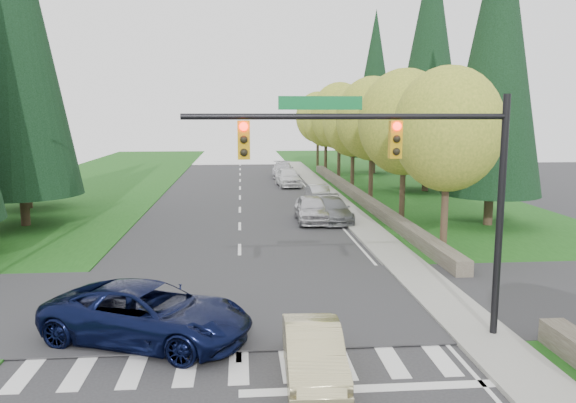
{
  "coord_description": "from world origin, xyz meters",
  "views": [
    {
      "loc": [
        0.12,
        -10.11,
        6.27
      ],
      "look_at": [
        1.97,
        11.96,
        2.8
      ],
      "focal_mm": 35.0,
      "sensor_mm": 36.0,
      "label": 1
    }
  ],
  "objects": [
    {
      "name": "grass_east",
      "position": [
        13.0,
        20.0,
        0.03
      ],
      "size": [
        14.0,
        110.0,
        0.06
      ],
      "primitive_type": "cube",
      "color": "#184913",
      "rests_on": "ground"
    },
    {
      "name": "cross_street",
      "position": [
        0.0,
        8.0,
        0.0
      ],
      "size": [
        120.0,
        8.0,
        0.1
      ],
      "primitive_type": "cube",
      "color": "#28282B",
      "rests_on": "ground"
    },
    {
      "name": "sidewalk_east",
      "position": [
        6.9,
        22.0,
        0.07
      ],
      "size": [
        1.8,
        80.0,
        0.13
      ],
      "primitive_type": "cube",
      "color": "gray",
      "rests_on": "ground"
    },
    {
      "name": "curb_east",
      "position": [
        6.05,
        22.0,
        0.07
      ],
      "size": [
        0.2,
        80.0,
        0.13
      ],
      "primitive_type": "cube",
      "color": "gray",
      "rests_on": "ground"
    },
    {
      "name": "stone_wall_north",
      "position": [
        8.6,
        30.0,
        0.35
      ],
      "size": [
        0.7,
        40.0,
        0.7
      ],
      "primitive_type": "cube",
      "color": "#4C4438",
      "rests_on": "ground"
    },
    {
      "name": "traffic_signal",
      "position": [
        4.37,
        4.5,
        4.98
      ],
      "size": [
        8.7,
        0.37,
        6.8
      ],
      "color": "black",
      "rests_on": "ground"
    },
    {
      "name": "decid_tree_0",
      "position": [
        9.2,
        14.0,
        5.6
      ],
      "size": [
        4.8,
        4.8,
        8.37
      ],
      "color": "#38281C",
      "rests_on": "ground"
    },
    {
      "name": "decid_tree_1",
      "position": [
        9.3,
        21.0,
        5.8
      ],
      "size": [
        5.2,
        5.2,
        8.8
      ],
      "color": "#38281C",
      "rests_on": "ground"
    },
    {
      "name": "decid_tree_2",
      "position": [
        9.1,
        28.0,
        5.93
      ],
      "size": [
        5.0,
        5.0,
        8.82
      ],
      "color": "#38281C",
      "rests_on": "ground"
    },
    {
      "name": "decid_tree_3",
      "position": [
        9.2,
        35.0,
        5.66
      ],
      "size": [
        5.0,
        5.0,
        8.55
      ],
      "color": "#38281C",
      "rests_on": "ground"
    },
    {
      "name": "decid_tree_4",
      "position": [
        9.3,
        42.0,
        6.06
      ],
      "size": [
        5.4,
        5.4,
        9.18
      ],
      "color": "#38281C",
      "rests_on": "ground"
    },
    {
      "name": "decid_tree_5",
      "position": [
        9.1,
        49.0,
        5.53
      ],
      "size": [
        4.8,
        4.8,
        8.3
      ],
      "color": "#38281C",
      "rests_on": "ground"
    },
    {
      "name": "decid_tree_6",
      "position": [
        9.2,
        56.0,
        5.86
      ],
      "size": [
        5.2,
        5.2,
        8.86
      ],
      "color": "#38281C",
      "rests_on": "ground"
    },
    {
      "name": "conifer_w_c",
      "position": [
        -12.0,
        22.0,
        11.29
      ],
      "size": [
        6.46,
        6.46,
        20.8
      ],
      "color": "#38281C",
      "rests_on": "ground"
    },
    {
      "name": "conifer_w_e",
      "position": [
        -14.0,
        28.0,
        10.29
      ],
      "size": [
        5.78,
        5.78,
        18.8
      ],
      "color": "#38281C",
      "rests_on": "ground"
    },
    {
      "name": "conifer_e_a",
      "position": [
        14.0,
        20.0,
        9.79
      ],
      "size": [
        5.44,
        5.44,
        17.8
      ],
      "color": "#38281C",
      "rests_on": "ground"
    },
    {
      "name": "conifer_e_b",
      "position": [
        15.0,
        34.0,
        10.79
      ],
      "size": [
        6.12,
        6.12,
        19.8
      ],
      "color": "#38281C",
      "rests_on": "ground"
    },
    {
      "name": "conifer_e_c",
      "position": [
        14.0,
        48.0,
        9.29
      ],
      "size": [
        5.1,
        5.1,
        16.8
      ],
      "color": "#38281C",
      "rests_on": "ground"
    },
    {
      "name": "sedan_champagne",
      "position": [
        1.79,
        2.48,
        0.64
      ],
      "size": [
        1.47,
        3.91,
        1.28
      ],
      "primitive_type": "imported",
      "rotation": [
        0.0,
        0.0,
        -0.03
      ],
      "color": "#C6BA84",
      "rests_on": "ground"
    },
    {
      "name": "suv_navy",
      "position": [
        -2.49,
        5.0,
        0.81
      ],
      "size": [
        6.39,
        4.68,
        1.62
      ],
      "primitive_type": "imported",
      "rotation": [
        0.0,
        0.0,
        1.18
      ],
      "color": "black",
      "rests_on": "ground"
    },
    {
      "name": "parked_car_a",
      "position": [
        4.2,
        21.93,
        0.78
      ],
      "size": [
        1.89,
        4.58,
        1.55
      ],
      "primitive_type": "imported",
      "rotation": [
        0.0,
        0.0,
        -0.01
      ],
      "color": "#BBBAC0",
      "rests_on": "ground"
    },
    {
      "name": "parked_car_b",
      "position": [
        5.42,
        22.0,
        0.69
      ],
      "size": [
        2.07,
        4.82,
        1.38
      ],
      "primitive_type": "imported",
      "rotation": [
        0.0,
        0.0,
        0.03
      ],
      "color": "slate",
      "rests_on": "ground"
    },
    {
      "name": "parked_car_c",
      "position": [
        5.6,
        29.0,
        0.64
      ],
      "size": [
        1.62,
        3.95,
        1.27
      ],
      "primitive_type": "imported",
      "rotation": [
        0.0,
        0.0,
        0.07
      ],
      "color": "#AFB0B4",
      "rests_on": "ground"
    },
    {
      "name": "parked_car_d",
      "position": [
        4.2,
        38.25,
        0.82
      ],
      "size": [
        2.22,
        4.9,
        1.63
      ],
      "primitive_type": "imported",
      "rotation": [
        0.0,
        0.0,
        0.06
      ],
      "color": "silver",
      "rests_on": "ground"
    },
    {
      "name": "parked_car_e",
      "position": [
        4.26,
        45.41,
        0.75
      ],
      "size": [
        2.33,
        5.25,
        1.5
      ],
      "primitive_type": "imported",
      "rotation": [
        0.0,
        0.0,
        -0.04
      ],
      "color": "#B6B5BA",
      "rests_on": "ground"
    }
  ]
}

